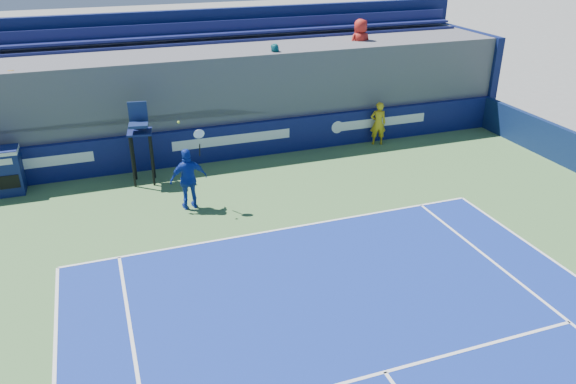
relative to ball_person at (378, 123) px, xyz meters
name	(u,v)px	position (x,y,z in m)	size (l,w,h in m)	color
ball_person	(378,123)	(0.00, 0.00, 0.00)	(0.57, 0.37, 1.56)	gold
back_hoarding	(232,142)	(-5.25, 0.39, -0.19)	(20.40, 0.21, 1.20)	#0D134D
umpire_chair	(140,135)	(-8.26, -0.58, 0.74)	(0.80, 0.80, 2.48)	black
tennis_player	(189,179)	(-7.27, -2.80, 0.10)	(1.05, 0.50, 2.57)	#13309F
stadium_seating	(216,90)	(-5.25, 2.44, 1.04)	(21.00, 4.05, 4.40)	#545459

